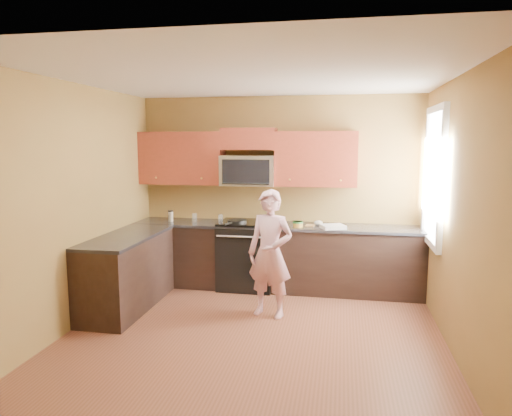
% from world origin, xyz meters
% --- Properties ---
extents(floor, '(4.00, 4.00, 0.00)m').
position_xyz_m(floor, '(0.00, 0.00, 0.00)').
color(floor, brown).
rests_on(floor, ground).
extents(ceiling, '(4.00, 4.00, 0.00)m').
position_xyz_m(ceiling, '(0.00, 0.00, 2.70)').
color(ceiling, white).
rests_on(ceiling, ground).
extents(wall_back, '(4.00, 0.00, 4.00)m').
position_xyz_m(wall_back, '(0.00, 2.00, 1.35)').
color(wall_back, brown).
rests_on(wall_back, ground).
extents(wall_front, '(4.00, 0.00, 4.00)m').
position_xyz_m(wall_front, '(0.00, -2.00, 1.35)').
color(wall_front, brown).
rests_on(wall_front, ground).
extents(wall_left, '(0.00, 4.00, 4.00)m').
position_xyz_m(wall_left, '(-2.00, 0.00, 1.35)').
color(wall_left, brown).
rests_on(wall_left, ground).
extents(wall_right, '(0.00, 4.00, 4.00)m').
position_xyz_m(wall_right, '(2.00, 0.00, 1.35)').
color(wall_right, brown).
rests_on(wall_right, ground).
extents(cabinet_back_run, '(4.00, 0.60, 0.88)m').
position_xyz_m(cabinet_back_run, '(0.00, 1.70, 0.44)').
color(cabinet_back_run, black).
rests_on(cabinet_back_run, floor).
extents(cabinet_left_run, '(0.60, 1.60, 0.88)m').
position_xyz_m(cabinet_left_run, '(-1.70, 0.60, 0.44)').
color(cabinet_left_run, black).
rests_on(cabinet_left_run, floor).
extents(countertop_back, '(4.00, 0.62, 0.04)m').
position_xyz_m(countertop_back, '(0.00, 1.69, 0.90)').
color(countertop_back, black).
rests_on(countertop_back, cabinet_back_run).
extents(countertop_left, '(0.62, 1.60, 0.04)m').
position_xyz_m(countertop_left, '(-1.69, 0.60, 0.90)').
color(countertop_left, black).
rests_on(countertop_left, cabinet_left_run).
extents(stove, '(0.76, 0.65, 0.95)m').
position_xyz_m(stove, '(-0.40, 1.68, 0.47)').
color(stove, black).
rests_on(stove, floor).
extents(microwave, '(0.76, 0.40, 0.42)m').
position_xyz_m(microwave, '(-0.40, 1.80, 1.45)').
color(microwave, silver).
rests_on(microwave, wall_back).
extents(upper_cab_left, '(1.22, 0.33, 0.75)m').
position_xyz_m(upper_cab_left, '(-1.39, 1.83, 1.45)').
color(upper_cab_left, maroon).
rests_on(upper_cab_left, wall_back).
extents(upper_cab_right, '(1.12, 0.33, 0.75)m').
position_xyz_m(upper_cab_right, '(0.54, 1.83, 1.45)').
color(upper_cab_right, maroon).
rests_on(upper_cab_right, wall_back).
extents(upper_cab_over_mw, '(0.76, 0.33, 0.30)m').
position_xyz_m(upper_cab_over_mw, '(-0.40, 1.83, 2.10)').
color(upper_cab_over_mw, maroon).
rests_on(upper_cab_over_mw, wall_back).
extents(window, '(0.06, 1.06, 1.66)m').
position_xyz_m(window, '(1.98, 1.20, 1.65)').
color(window, white).
rests_on(window, wall_right).
extents(woman, '(0.62, 0.49, 1.51)m').
position_xyz_m(woman, '(0.09, 0.66, 0.75)').
color(woman, '#D56A8C').
rests_on(woman, floor).
extents(frying_pan, '(0.41, 0.53, 0.06)m').
position_xyz_m(frying_pan, '(-0.49, 1.46, 0.95)').
color(frying_pan, black).
rests_on(frying_pan, stove).
extents(butter_tub, '(0.16, 0.16, 0.10)m').
position_xyz_m(butter_tub, '(0.33, 1.55, 0.92)').
color(butter_tub, gold).
rests_on(butter_tub, countertop_back).
extents(toast_slice, '(0.12, 0.12, 0.01)m').
position_xyz_m(toast_slice, '(0.48, 1.65, 0.93)').
color(toast_slice, '#B27F47').
rests_on(toast_slice, countertop_back).
extents(napkin_a, '(0.13, 0.14, 0.06)m').
position_xyz_m(napkin_a, '(-0.05, 1.63, 0.95)').
color(napkin_a, silver).
rests_on(napkin_a, countertop_back).
extents(napkin_b, '(0.15, 0.16, 0.07)m').
position_xyz_m(napkin_b, '(0.59, 1.74, 0.95)').
color(napkin_b, silver).
rests_on(napkin_b, countertop_back).
extents(dish_towel, '(0.37, 0.34, 0.05)m').
position_xyz_m(dish_towel, '(0.79, 1.52, 0.95)').
color(dish_towel, silver).
rests_on(dish_towel, countertop_back).
extents(travel_mug, '(0.08, 0.08, 0.16)m').
position_xyz_m(travel_mug, '(-1.52, 1.66, 0.92)').
color(travel_mug, silver).
rests_on(travel_mug, countertop_back).
extents(glass_a, '(0.08, 0.08, 0.12)m').
position_xyz_m(glass_a, '(-1.17, 1.69, 0.98)').
color(glass_a, silver).
rests_on(glass_a, countertop_back).
extents(glass_c, '(0.09, 0.09, 0.12)m').
position_xyz_m(glass_c, '(-0.78, 1.68, 0.98)').
color(glass_c, silver).
rests_on(glass_c, countertop_back).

